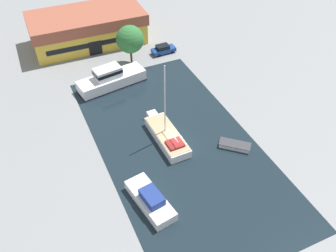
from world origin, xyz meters
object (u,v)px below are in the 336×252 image
(quay_tree_near_building, at_px, (130,39))
(small_dinghy, at_px, (235,145))
(warehouse_building, at_px, (87,28))
(parked_car, at_px, (163,49))
(motor_cruiser, at_px, (111,79))
(sailboat_moored, at_px, (167,136))
(cabin_boat, at_px, (150,200))

(quay_tree_near_building, distance_m, small_dinghy, 26.38)
(warehouse_building, distance_m, parked_car, 15.07)
(quay_tree_near_building, relative_size, motor_cruiser, 0.62)
(quay_tree_near_building, relative_size, sailboat_moored, 0.61)
(warehouse_building, distance_m, cabin_boat, 40.53)
(motor_cruiser, relative_size, cabin_boat, 1.50)
(quay_tree_near_building, xyz_separation_m, sailboat_moored, (-2.37, -20.23, -4.12))
(small_dinghy, bearing_deg, cabin_boat, -32.07)
(warehouse_building, relative_size, parked_car, 4.80)
(parked_car, height_order, small_dinghy, parked_car)
(parked_car, distance_m, motor_cruiser, 13.38)
(quay_tree_near_building, xyz_separation_m, cabin_boat, (-8.59, -29.46, -4.00))
(parked_car, relative_size, motor_cruiser, 0.38)
(parked_car, bearing_deg, motor_cruiser, -65.24)
(parked_car, height_order, motor_cruiser, motor_cruiser)
(quay_tree_near_building, height_order, parked_car, quay_tree_near_building)
(warehouse_building, bearing_deg, quay_tree_near_building, -65.08)
(warehouse_building, height_order, small_dinghy, warehouse_building)
(motor_cruiser, distance_m, small_dinghy, 23.18)
(sailboat_moored, bearing_deg, motor_cruiser, 99.68)
(warehouse_building, relative_size, cabin_boat, 2.76)
(cabin_boat, bearing_deg, motor_cruiser, 73.20)
(sailboat_moored, distance_m, motor_cruiser, 15.61)
(motor_cruiser, distance_m, cabin_boat, 24.76)
(warehouse_building, height_order, motor_cruiser, warehouse_building)
(motor_cruiser, height_order, small_dinghy, motor_cruiser)
(sailboat_moored, relative_size, small_dinghy, 2.79)
(parked_car, bearing_deg, sailboat_moored, -24.70)
(motor_cruiser, bearing_deg, sailboat_moored, -177.71)
(warehouse_building, height_order, cabin_boat, warehouse_building)
(warehouse_building, xyz_separation_m, motor_cruiser, (-0.67, -15.74, -1.65))
(warehouse_building, height_order, parked_car, warehouse_building)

